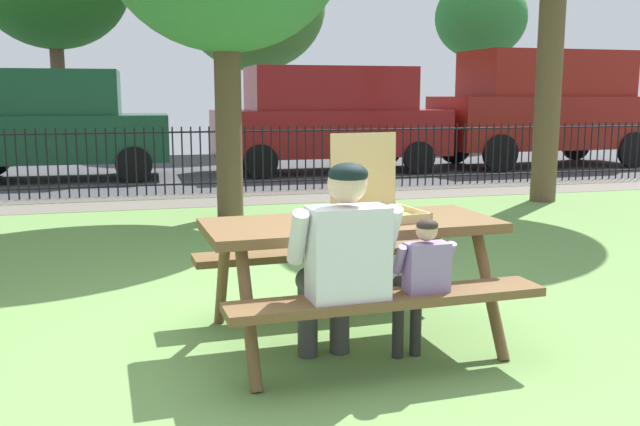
{
  "coord_description": "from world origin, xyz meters",
  "views": [
    {
      "loc": [
        -0.86,
        -4.0,
        1.53
      ],
      "look_at": [
        0.33,
        0.49,
        0.75
      ],
      "focal_mm": 39.28,
      "sensor_mm": 36.0,
      "label": 1
    }
  ],
  "objects_px": {
    "adult_at_table": "(342,259)",
    "child_at_table": "(421,278)",
    "pizza_box_open": "(375,202)",
    "picnic_table_foreground": "(351,248)",
    "parked_car_left": "(58,124)",
    "parked_car_right": "(544,106)",
    "far_tree_midright": "(481,20)",
    "far_tree_center": "(253,6)",
    "parked_car_center": "(330,117)"
  },
  "relations": [
    {
      "from": "parked_car_left",
      "to": "parked_car_right",
      "type": "distance_m",
      "value": 9.98
    },
    {
      "from": "adult_at_table",
      "to": "child_at_table",
      "type": "bearing_deg",
      "value": -0.67
    },
    {
      "from": "picnic_table_foreground",
      "to": "parked_car_right",
      "type": "height_order",
      "value": "parked_car_right"
    },
    {
      "from": "pizza_box_open",
      "to": "far_tree_midright",
      "type": "height_order",
      "value": "far_tree_midright"
    },
    {
      "from": "picnic_table_foreground",
      "to": "far_tree_center",
      "type": "bearing_deg",
      "value": 82.54
    },
    {
      "from": "child_at_table",
      "to": "pizza_box_open",
      "type": "bearing_deg",
      "value": 95.66
    },
    {
      "from": "picnic_table_foreground",
      "to": "parked_car_left",
      "type": "distance_m",
      "value": 9.91
    },
    {
      "from": "pizza_box_open",
      "to": "far_tree_center",
      "type": "relative_size",
      "value": 0.1
    },
    {
      "from": "parked_car_right",
      "to": "far_tree_center",
      "type": "bearing_deg",
      "value": 133.01
    },
    {
      "from": "parked_car_left",
      "to": "child_at_table",
      "type": "bearing_deg",
      "value": -74.25
    },
    {
      "from": "far_tree_center",
      "to": "adult_at_table",
      "type": "bearing_deg",
      "value": -97.98
    },
    {
      "from": "picnic_table_foreground",
      "to": "parked_car_right",
      "type": "xyz_separation_m",
      "value": [
        7.38,
        9.56,
        0.71
      ]
    },
    {
      "from": "far_tree_center",
      "to": "parked_car_left",
      "type": "bearing_deg",
      "value": -128.61
    },
    {
      "from": "picnic_table_foreground",
      "to": "far_tree_midright",
      "type": "xyz_separation_m",
      "value": [
        8.79,
        15.32,
        3.13
      ]
    },
    {
      "from": "far_tree_center",
      "to": "picnic_table_foreground",
      "type": "bearing_deg",
      "value": -97.46
    },
    {
      "from": "pizza_box_open",
      "to": "child_at_table",
      "type": "bearing_deg",
      "value": -84.34
    },
    {
      "from": "adult_at_table",
      "to": "child_at_table",
      "type": "height_order",
      "value": "adult_at_table"
    },
    {
      "from": "child_at_table",
      "to": "adult_at_table",
      "type": "bearing_deg",
      "value": 179.33
    },
    {
      "from": "picnic_table_foreground",
      "to": "pizza_box_open",
      "type": "height_order",
      "value": "pizza_box_open"
    },
    {
      "from": "far_tree_midright",
      "to": "parked_car_left",
      "type": "bearing_deg",
      "value": -153.15
    },
    {
      "from": "adult_at_table",
      "to": "parked_car_center",
      "type": "distance_m",
      "value": 10.45
    },
    {
      "from": "adult_at_table",
      "to": "child_at_table",
      "type": "distance_m",
      "value": 0.48
    },
    {
      "from": "adult_at_table",
      "to": "far_tree_center",
      "type": "relative_size",
      "value": 0.21
    },
    {
      "from": "parked_car_right",
      "to": "parked_car_center",
      "type": "bearing_deg",
      "value": -180.0
    },
    {
      "from": "parked_car_left",
      "to": "far_tree_center",
      "type": "bearing_deg",
      "value": 51.39
    },
    {
      "from": "parked_car_center",
      "to": "far_tree_midright",
      "type": "height_order",
      "value": "far_tree_midright"
    },
    {
      "from": "pizza_box_open",
      "to": "far_tree_midright",
      "type": "distance_m",
      "value": 17.72
    },
    {
      "from": "adult_at_table",
      "to": "parked_car_right",
      "type": "relative_size",
      "value": 0.25
    },
    {
      "from": "adult_at_table",
      "to": "parked_car_left",
      "type": "relative_size",
      "value": 0.3
    },
    {
      "from": "pizza_box_open",
      "to": "child_at_table",
      "type": "distance_m",
      "value": 0.7
    },
    {
      "from": "pizza_box_open",
      "to": "parked_car_center",
      "type": "height_order",
      "value": "parked_car_center"
    },
    {
      "from": "child_at_table",
      "to": "far_tree_midright",
      "type": "height_order",
      "value": "far_tree_midright"
    },
    {
      "from": "pizza_box_open",
      "to": "parked_car_center",
      "type": "distance_m",
      "value": 9.76
    },
    {
      "from": "pizza_box_open",
      "to": "far_tree_center",
      "type": "xyz_separation_m",
      "value": [
        1.82,
        15.23,
        3.05
      ]
    },
    {
      "from": "picnic_table_foreground",
      "to": "parked_car_right",
      "type": "relative_size",
      "value": 0.39
    },
    {
      "from": "far_tree_center",
      "to": "far_tree_midright",
      "type": "xyz_separation_m",
      "value": [
        6.78,
        -0.0,
        -0.19
      ]
    },
    {
      "from": "parked_car_center",
      "to": "parked_car_right",
      "type": "bearing_deg",
      "value": 0.0
    },
    {
      "from": "far_tree_midright",
      "to": "pizza_box_open",
      "type": "bearing_deg",
      "value": -119.45
    },
    {
      "from": "pizza_box_open",
      "to": "adult_at_table",
      "type": "bearing_deg",
      "value": -123.54
    },
    {
      "from": "picnic_table_foreground",
      "to": "adult_at_table",
      "type": "distance_m",
      "value": 0.56
    },
    {
      "from": "pizza_box_open",
      "to": "far_tree_center",
      "type": "height_order",
      "value": "far_tree_center"
    },
    {
      "from": "parked_car_right",
      "to": "far_tree_midright",
      "type": "bearing_deg",
      "value": 76.29
    },
    {
      "from": "parked_car_left",
      "to": "parked_car_center",
      "type": "height_order",
      "value": "parked_car_center"
    },
    {
      "from": "parked_car_left",
      "to": "far_tree_midright",
      "type": "height_order",
      "value": "far_tree_midright"
    },
    {
      "from": "picnic_table_foreground",
      "to": "parked_car_center",
      "type": "distance_m",
      "value": 9.9
    },
    {
      "from": "pizza_box_open",
      "to": "far_tree_center",
      "type": "distance_m",
      "value": 15.64
    },
    {
      "from": "pizza_box_open",
      "to": "child_at_table",
      "type": "height_order",
      "value": "pizza_box_open"
    },
    {
      "from": "pizza_box_open",
      "to": "parked_car_left",
      "type": "height_order",
      "value": "parked_car_left"
    },
    {
      "from": "child_at_table",
      "to": "parked_car_center",
      "type": "height_order",
      "value": "parked_car_center"
    },
    {
      "from": "adult_at_table",
      "to": "parked_car_center",
      "type": "xyz_separation_m",
      "value": [
        2.75,
        10.07,
        0.44
      ]
    }
  ]
}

